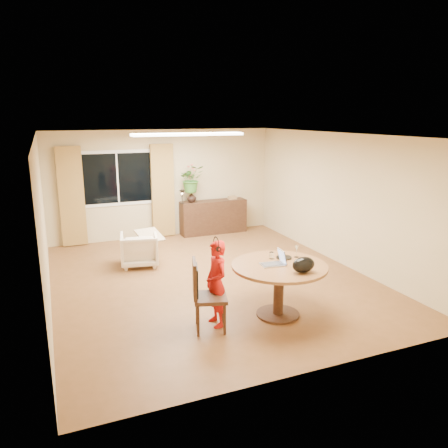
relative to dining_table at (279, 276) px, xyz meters
name	(u,v)px	position (x,y,z in m)	size (l,w,h in m)	color
floor	(211,279)	(-0.41, 1.79, -0.63)	(6.50, 6.50, 0.00)	brown
ceiling	(210,135)	(-0.41, 1.79, 1.97)	(6.50, 6.50, 0.00)	white
wall_back	(164,184)	(-0.41, 5.04, 0.67)	(5.50, 5.50, 0.00)	tan
wall_left	(43,224)	(-3.16, 1.79, 0.67)	(6.50, 6.50, 0.00)	tan
wall_right	(339,199)	(2.34, 1.79, 0.67)	(6.50, 6.50, 0.00)	tan
window	(118,178)	(-1.51, 5.02, 0.87)	(1.70, 0.03, 1.30)	white
curtain_left	(72,197)	(-2.56, 4.94, 0.51)	(0.55, 0.08, 2.25)	olive
curtain_right	(163,191)	(-0.46, 4.94, 0.51)	(0.55, 0.08, 2.25)	olive
ceiling_panel	(188,134)	(-0.41, 2.99, 1.93)	(2.20, 0.35, 0.05)	white
dining_table	(279,276)	(0.00, 0.00, 0.00)	(1.41, 1.41, 0.80)	brown
dining_chair	(210,295)	(-1.10, -0.04, -0.12)	(0.49, 0.45, 1.02)	black
child	(216,284)	(-0.96, 0.08, -0.01)	(0.30, 0.45, 1.25)	red
laptop	(272,257)	(-0.10, 0.03, 0.29)	(0.35, 0.23, 0.23)	#B7B7BC
tumbler	(272,255)	(0.02, 0.29, 0.22)	(0.07, 0.07, 0.10)	white
wine_glass	(296,251)	(0.41, 0.21, 0.27)	(0.07, 0.07, 0.19)	white
pot_lid	(284,257)	(0.21, 0.24, 0.19)	(0.24, 0.24, 0.04)	white
handbag	(303,265)	(0.15, -0.41, 0.28)	(0.34, 0.20, 0.23)	black
armchair	(139,249)	(-1.46, 3.04, -0.30)	(0.71, 0.73, 0.66)	beige
throw	(149,231)	(-1.24, 3.04, 0.05)	(0.45, 0.55, 0.03)	beige
sideboard	(213,217)	(0.79, 4.80, -0.21)	(1.68, 0.41, 0.84)	black
vase	(192,197)	(0.22, 4.80, 0.34)	(0.24, 0.24, 0.25)	black
bouquet	(191,179)	(0.23, 4.80, 0.79)	(0.59, 0.51, 0.66)	#266629
book_stack	(232,197)	(1.31, 4.80, 0.25)	(0.21, 0.16, 0.09)	brown
desk_lamp	(182,196)	(-0.04, 4.75, 0.38)	(0.14, 0.14, 0.34)	black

